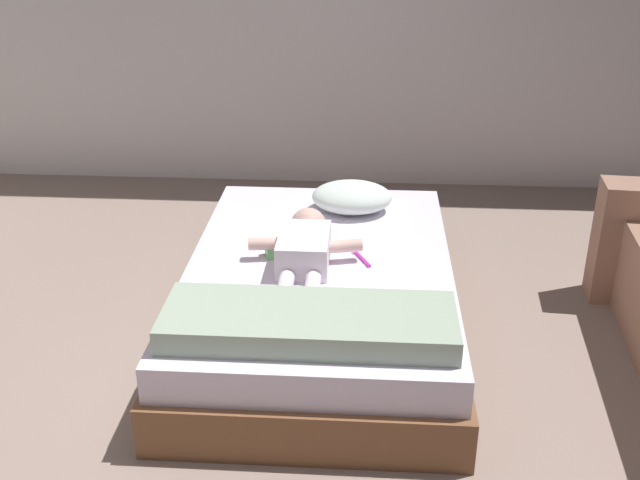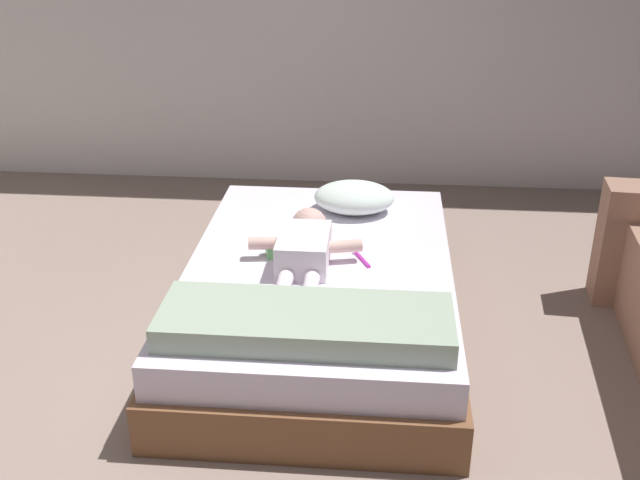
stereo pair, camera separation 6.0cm
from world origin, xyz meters
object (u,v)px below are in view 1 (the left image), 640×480
object	(u,v)px
toothbrush	(361,258)
bed	(320,297)
pillow	(352,197)
toy_block	(274,249)
baby	(305,246)

from	to	relation	value
toothbrush	bed	bearing A→B (deg)	-172.60
pillow	toothbrush	xyz separation A→B (m)	(0.06, -0.55, -0.07)
bed	toy_block	xyz separation A→B (m)	(-0.21, 0.03, 0.22)
bed	pillow	bearing A→B (deg)	77.95
pillow	toothbrush	bearing A→B (deg)	-83.95
pillow	baby	distance (m)	0.62
bed	toy_block	size ratio (longest dim) A/B	19.77
bed	pillow	world-z (taller)	pillow
bed	baby	distance (m)	0.27
toothbrush	toy_block	size ratio (longest dim) A/B	1.69
bed	baby	bearing A→B (deg)	-174.50
baby	toy_block	bearing A→B (deg)	166.43
pillow	baby	bearing A→B (deg)	-107.99
bed	pillow	size ratio (longest dim) A/B	4.51
toy_block	baby	bearing A→B (deg)	-13.57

